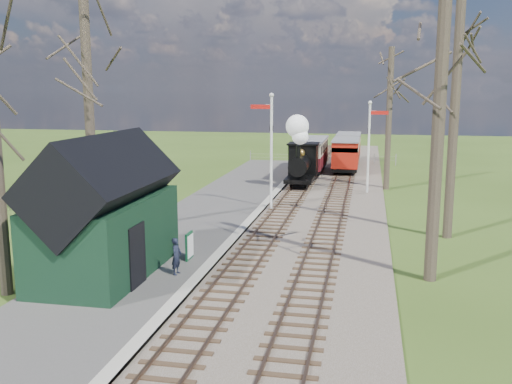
% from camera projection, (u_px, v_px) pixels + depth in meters
% --- Properties ---
extents(ground, '(140.00, 140.00, 0.00)m').
position_uv_depth(ground, '(194.00, 338.00, 14.86)').
color(ground, '#324B17').
rests_on(ground, ground).
extents(distant_hills, '(114.40, 48.00, 22.02)m').
position_uv_depth(distant_hills, '(344.00, 253.00, 79.61)').
color(distant_hills, '#385B23').
rests_on(distant_hills, ground).
extents(ballast_bed, '(8.00, 60.00, 0.10)m').
position_uv_depth(ballast_bed, '(318.00, 192.00, 35.83)').
color(ballast_bed, brown).
rests_on(ballast_bed, ground).
extents(track_near, '(1.60, 60.00, 0.15)m').
position_uv_depth(track_near, '(298.00, 190.00, 36.07)').
color(track_near, brown).
rests_on(track_near, ground).
extents(track_far, '(1.60, 60.00, 0.15)m').
position_uv_depth(track_far, '(339.00, 191.00, 35.57)').
color(track_far, brown).
rests_on(track_far, ground).
extents(platform, '(5.00, 44.00, 0.20)m').
position_uv_depth(platform, '(210.00, 215.00, 29.02)').
color(platform, '#474442').
rests_on(platform, ground).
extents(coping_strip, '(0.40, 44.00, 0.21)m').
position_uv_depth(coping_strip, '(255.00, 216.00, 28.58)').
color(coping_strip, '#B2AD9E').
rests_on(coping_strip, ground).
extents(station_shed, '(3.25, 6.30, 4.78)m').
position_uv_depth(station_shed, '(106.00, 214.00, 19.14)').
color(station_shed, black).
rests_on(station_shed, platform).
extents(semaphore_near, '(1.22, 0.24, 6.22)m').
position_uv_depth(semaphore_near, '(270.00, 143.00, 29.80)').
color(semaphore_near, silver).
rests_on(semaphore_near, ground).
extents(semaphore_far, '(1.22, 0.24, 5.72)m').
position_uv_depth(semaphore_far, '(370.00, 140.00, 34.65)').
color(semaphore_far, silver).
rests_on(semaphore_far, ground).
extents(bare_trees, '(15.51, 22.39, 12.00)m').
position_uv_depth(bare_trees, '(296.00, 119.00, 23.42)').
color(bare_trees, '#382D23').
rests_on(bare_trees, ground).
extents(fence_line, '(12.60, 0.08, 1.00)m').
position_uv_depth(fence_line, '(321.00, 157.00, 49.45)').
color(fence_line, slate).
rests_on(fence_line, ground).
extents(locomotive, '(1.86, 4.34, 4.65)m').
position_uv_depth(locomotive, '(301.00, 155.00, 37.19)').
color(locomotive, black).
rests_on(locomotive, ground).
extents(coach, '(2.17, 7.44, 2.28)m').
position_uv_depth(coach, '(311.00, 154.00, 43.15)').
color(coach, black).
rests_on(coach, ground).
extents(red_carriage_a, '(2.01, 4.99, 2.12)m').
position_uv_depth(red_carriage_a, '(346.00, 154.00, 43.72)').
color(red_carriage_a, black).
rests_on(red_carriage_a, ground).
extents(red_carriage_b, '(2.01, 4.99, 2.12)m').
position_uv_depth(red_carriage_b, '(349.00, 147.00, 49.03)').
color(red_carriage_b, black).
rests_on(red_carriage_b, ground).
extents(sign_board, '(0.11, 0.69, 1.02)m').
position_uv_depth(sign_board, '(189.00, 246.00, 21.02)').
color(sign_board, '#0D3F23').
rests_on(sign_board, platform).
extents(bench, '(0.87, 1.32, 0.73)m').
position_uv_depth(bench, '(147.00, 256.00, 20.33)').
color(bench, '#423017').
rests_on(bench, platform).
extents(person, '(0.36, 0.50, 1.26)m').
position_uv_depth(person, '(176.00, 256.00, 19.28)').
color(person, '#1A1E2F').
rests_on(person, platform).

